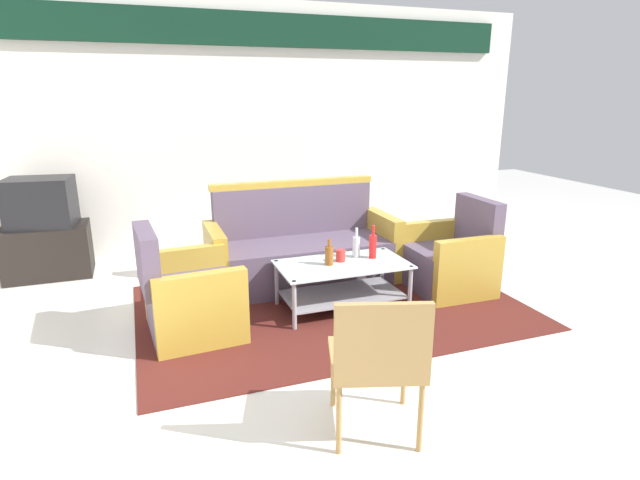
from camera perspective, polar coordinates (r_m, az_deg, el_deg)
ground_plane at (r=3.87m, az=7.86°, el=-11.76°), size 14.00×14.00×0.00m
wall_back at (r=6.28m, az=-4.91°, el=13.17°), size 6.52×0.19×2.80m
rug at (r=4.48m, az=1.26°, el=-7.43°), size 3.23×2.14×0.01m
couch at (r=4.96m, az=-2.01°, el=-1.26°), size 1.80×0.74×0.96m
armchair_left at (r=4.05m, az=-14.45°, el=-6.31°), size 0.75×0.81×0.85m
armchair_right at (r=4.93m, az=14.36°, el=-2.20°), size 0.71×0.77×0.85m
coffee_table at (r=4.36m, az=2.52°, el=-4.36°), size 1.10×0.60×0.40m
bottle_red at (r=4.45m, az=5.92°, el=-0.64°), size 0.06×0.06×0.29m
bottle_brown at (r=4.26m, az=1.03°, el=-1.69°), size 0.07×0.07×0.22m
bottle_clear at (r=4.46m, az=4.07°, el=-0.67°), size 0.07×0.07×0.26m
cup at (r=4.36m, az=2.32°, el=-1.75°), size 0.08×0.08×0.10m
tv_stand at (r=5.83m, az=-28.09°, el=-1.09°), size 0.80×0.50×0.52m
television at (r=5.72m, az=-28.74°, el=3.71°), size 0.65×0.51×0.48m
wicker_chair at (r=2.72m, az=6.51°, el=-12.66°), size 0.60×0.60×0.84m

